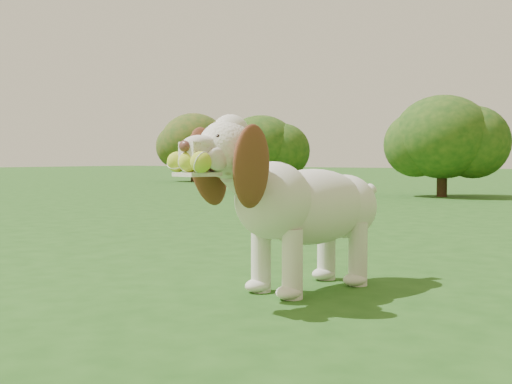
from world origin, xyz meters
The scene contains 5 objects.
ground centered at (0.00, 0.00, 0.00)m, with size 80.00×80.00×0.00m, color #1E4B15.
dog centered at (0.31, 0.51, 0.45)m, with size 0.65×1.29×0.85m.
shrub_a centered at (-5.02, 8.33, 0.88)m, with size 1.45×1.45×1.50m.
shrub_b centered at (-1.53, 8.62, 1.01)m, with size 1.67×1.67×1.73m.
shrub_g centered at (-9.65, 11.94, 1.13)m, with size 1.86×1.86×1.93m.
Camera 1 is at (1.87, -2.19, 0.65)m, focal length 45.00 mm.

